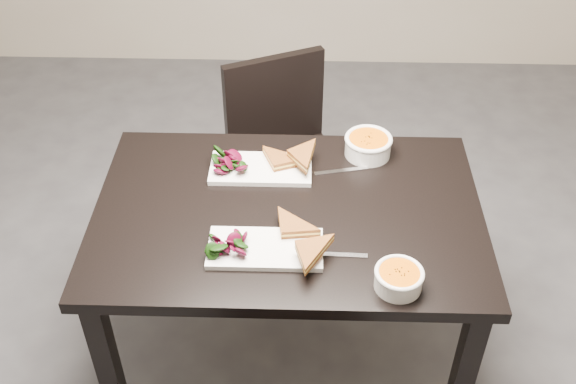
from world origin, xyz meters
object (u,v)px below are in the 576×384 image
Objects in this scene: table at (288,233)px; soup_bowl_far at (368,145)px; chair_far at (285,149)px; soup_bowl_near at (399,278)px; plate_far at (261,169)px; plate_near at (265,249)px.

table is 7.45× the size of soup_bowl_far.
soup_bowl_far is (0.29, -0.38, 0.31)m from chair_far.
soup_bowl_near is 0.41× the size of plate_far.
soup_bowl_near is at bearing -19.10° from plate_near.
soup_bowl_near is at bearing -95.20° from chair_far.
chair_far is 1.08m from soup_bowl_near.
plate_near is at bearing -124.12° from soup_bowl_far.
soup_bowl_near is (0.37, -0.13, 0.03)m from plate_near.
soup_bowl_near is 0.84× the size of soup_bowl_far.
chair_far is 2.57× the size of plate_near.
chair_far is at bearing 88.16° from plate_near.
chair_far is at bearing 82.56° from plate_far.
table is at bearing 71.76° from plate_near.
plate_near is 0.38m from plate_far.
table is 1.41× the size of chair_far.
plate_near is 2.05× the size of soup_bowl_far.
plate_far is 0.37m from soup_bowl_far.
soup_bowl_near reaches higher than plate_near.
soup_bowl_near is 0.60m from soup_bowl_far.
table is 0.22m from plate_near.
soup_bowl_far is (0.26, 0.29, 0.14)m from table.
soup_bowl_far is at bearing 55.88° from plate_near.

